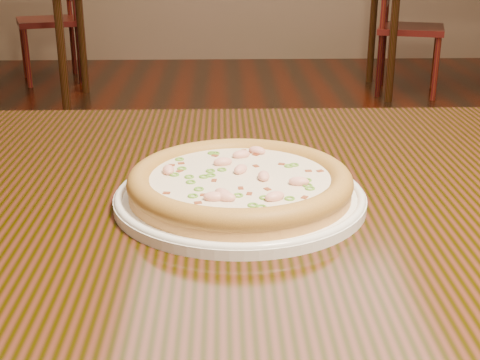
{
  "coord_description": "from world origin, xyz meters",
  "views": [
    {
      "loc": [
        -0.33,
        -1.26,
        1.06
      ],
      "look_at": [
        -0.31,
        -0.51,
        0.78
      ],
      "focal_mm": 50.0,
      "sensor_mm": 36.0,
      "label": 1
    }
  ],
  "objects_px": {
    "pizza": "(240,182)",
    "chair_b": "(56,20)",
    "chair_c": "(403,27)",
    "hero_table": "(328,256)",
    "plate": "(240,196)"
  },
  "relations": [
    {
      "from": "pizza",
      "to": "chair_c",
      "type": "xyz_separation_m",
      "value": [
        1.19,
        3.76,
        -0.34
      ]
    },
    {
      "from": "plate",
      "to": "chair_c",
      "type": "height_order",
      "value": "chair_c"
    },
    {
      "from": "chair_c",
      "to": "hero_table",
      "type": "bearing_deg",
      "value": -106.12
    },
    {
      "from": "chair_b",
      "to": "hero_table",
      "type": "bearing_deg",
      "value": -72.17
    },
    {
      "from": "hero_table",
      "to": "chair_c",
      "type": "xyz_separation_m",
      "value": [
        1.07,
        3.71,
        -0.21
      ]
    },
    {
      "from": "plate",
      "to": "chair_c",
      "type": "xyz_separation_m",
      "value": [
        1.19,
        3.76,
        -0.32
      ]
    },
    {
      "from": "chair_c",
      "to": "plate",
      "type": "bearing_deg",
      "value": -107.59
    },
    {
      "from": "chair_b",
      "to": "chair_c",
      "type": "distance_m",
      "value": 2.45
    },
    {
      "from": "pizza",
      "to": "chair_c",
      "type": "relative_size",
      "value": 0.28
    },
    {
      "from": "hero_table",
      "to": "chair_c",
      "type": "bearing_deg",
      "value": 73.88
    },
    {
      "from": "plate",
      "to": "pizza",
      "type": "xyz_separation_m",
      "value": [
        -0.0,
        -0.0,
        0.02
      ]
    },
    {
      "from": "plate",
      "to": "pizza",
      "type": "distance_m",
      "value": 0.02
    },
    {
      "from": "plate",
      "to": "chair_b",
      "type": "xyz_separation_m",
      "value": [
        -1.22,
        4.21,
        -0.32
      ]
    },
    {
      "from": "pizza",
      "to": "chair_b",
      "type": "relative_size",
      "value": 0.28
    },
    {
      "from": "plate",
      "to": "chair_c",
      "type": "bearing_deg",
      "value": 72.41
    }
  ]
}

